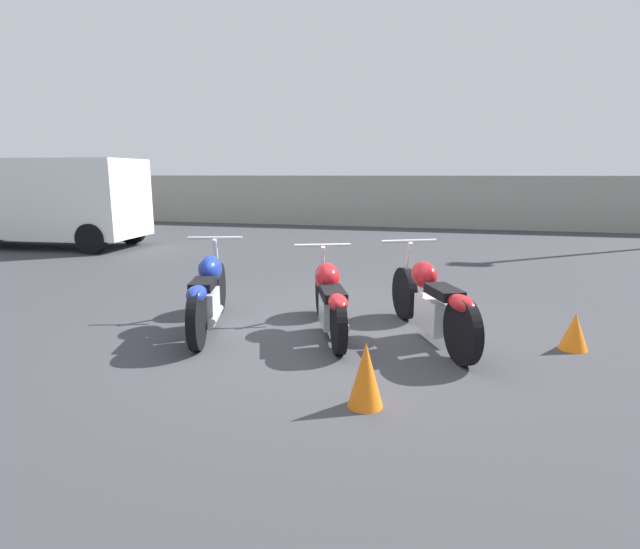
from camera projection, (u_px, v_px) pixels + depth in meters
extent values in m
plane|color=#38383D|center=(315.00, 334.00, 5.70)|extent=(60.00, 60.00, 0.00)
cube|color=#9E998E|center=(404.00, 202.00, 16.94)|extent=(40.00, 0.04, 1.75)
cylinder|color=black|center=(219.00, 288.00, 6.58)|extent=(0.28, 0.65, 0.65)
cylinder|color=black|center=(197.00, 319.00, 5.15)|extent=(0.28, 0.65, 0.65)
cube|color=silver|center=(208.00, 306.00, 5.80)|extent=(0.34, 0.56, 0.36)
ellipsoid|color=navy|center=(210.00, 269.00, 5.97)|extent=(0.41, 0.56, 0.32)
cube|color=black|center=(203.00, 284.00, 5.50)|extent=(0.37, 0.53, 0.10)
ellipsoid|color=navy|center=(197.00, 294.00, 5.15)|extent=(0.32, 0.48, 0.16)
cylinder|color=silver|center=(215.00, 238.00, 6.35)|extent=(0.67, 0.23, 0.04)
cylinder|color=silver|center=(217.00, 263.00, 6.46)|extent=(0.12, 0.26, 0.66)
cylinder|color=silver|center=(217.00, 315.00, 5.68)|extent=(0.24, 0.59, 0.07)
cylinder|color=black|center=(322.00, 293.00, 6.42)|extent=(0.30, 0.58, 0.58)
cylinder|color=black|center=(339.00, 326.00, 5.04)|extent=(0.30, 0.58, 0.58)
cube|color=silver|center=(330.00, 312.00, 5.67)|extent=(0.37, 0.55, 0.32)
ellipsoid|color=red|center=(327.00, 277.00, 5.83)|extent=(0.44, 0.55, 0.34)
cube|color=black|center=(333.00, 294.00, 5.38)|extent=(0.42, 0.60, 0.10)
ellipsoid|color=red|center=(338.00, 302.00, 5.05)|extent=(0.34, 0.48, 0.16)
cylinder|color=silver|center=(323.00, 245.00, 6.20)|extent=(0.67, 0.28, 0.04)
cylinder|color=silver|center=(322.00, 270.00, 6.31)|extent=(0.13, 0.25, 0.63)
cylinder|color=silver|center=(342.00, 320.00, 5.56)|extent=(0.29, 0.62, 0.07)
cylinder|color=black|center=(404.00, 293.00, 6.28)|extent=(0.37, 0.64, 0.65)
cylinder|color=black|center=(462.00, 331.00, 4.76)|extent=(0.37, 0.64, 0.65)
cube|color=silver|center=(432.00, 314.00, 5.45)|extent=(0.42, 0.60, 0.36)
ellipsoid|color=red|center=(424.00, 275.00, 5.63)|extent=(0.42, 0.52, 0.30)
cube|color=black|center=(444.00, 292.00, 5.13)|extent=(0.43, 0.57, 0.10)
ellipsoid|color=red|center=(462.00, 303.00, 4.75)|extent=(0.37, 0.48, 0.16)
cylinder|color=silver|center=(409.00, 241.00, 6.05)|extent=(0.64, 0.33, 0.04)
cylinder|color=silver|center=(407.00, 268.00, 6.16)|extent=(0.15, 0.25, 0.66)
cylinder|color=silver|center=(448.00, 324.00, 5.33)|extent=(0.35, 0.65, 0.07)
cube|color=white|center=(36.00, 198.00, 12.39)|extent=(5.34, 2.22, 1.88)
cube|color=black|center=(131.00, 181.00, 11.87)|extent=(0.15, 1.65, 0.56)
cylinder|color=black|center=(132.00, 230.00, 13.07)|extent=(0.71, 0.27, 0.70)
cylinder|color=black|center=(91.00, 239.00, 11.39)|extent=(0.71, 0.27, 0.70)
cone|color=orange|center=(366.00, 375.00, 3.89)|extent=(0.28, 0.28, 0.53)
cone|color=orange|center=(574.00, 331.00, 5.18)|extent=(0.29, 0.29, 0.39)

